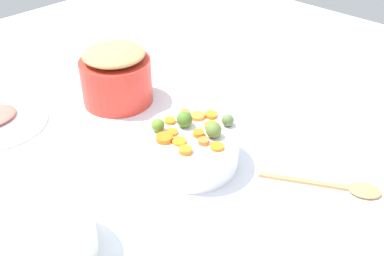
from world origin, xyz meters
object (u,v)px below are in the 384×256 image
serving_bowl_carrots (192,147)px  wooden_spoon (345,187)px  ham_plate (0,122)px  casserole_dish (36,237)px  metal_pot (117,81)px

serving_bowl_carrots → wooden_spoon: bearing=-61.9°
serving_bowl_carrots → ham_plate: 0.56m
wooden_spoon → ham_plate: 0.92m
serving_bowl_carrots → casserole_dish: size_ratio=1.04×
serving_bowl_carrots → metal_pot: size_ratio=1.10×
wooden_spoon → casserole_dish: casserole_dish is taller
serving_bowl_carrots → wooden_spoon: size_ratio=0.89×
ham_plate → metal_pot: bearing=-24.0°
wooden_spoon → casserole_dish: (-0.58, 0.33, 0.05)m
casserole_dish → wooden_spoon: bearing=-29.7°
metal_pot → wooden_spoon: bearing=-81.0°
serving_bowl_carrots → wooden_spoon: 0.36m
wooden_spoon → serving_bowl_carrots: bearing=118.1°
ham_plate → serving_bowl_carrots: bearing=-64.0°
casserole_dish → serving_bowl_carrots: bearing=-1.5°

